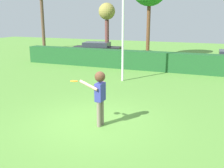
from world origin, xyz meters
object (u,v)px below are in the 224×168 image
parked_car_black (97,49)px  oak_tree (107,14)px  lamppost (123,8)px  person (100,92)px  frisbee (74,81)px

parked_car_black → oak_tree: size_ratio=0.96×
parked_car_black → oak_tree: oak_tree is taller
lamppost → oak_tree: lamppost is taller
parked_car_black → lamppost: bearing=-56.3°
person → frisbee: person is taller
frisbee → lamppost: size_ratio=0.03×
person → frisbee: bearing=-162.2°
oak_tree → person: bearing=-67.8°
person → lamppost: (-1.42, 6.09, 2.72)m
frisbee → oak_tree: oak_tree is taller
lamppost → parked_car_black: lamppost is taller
frisbee → parked_car_black: size_ratio=0.05×
lamppost → oak_tree: size_ratio=1.53×
parked_car_black → frisbee: bearing=-67.5°
person → lamppost: size_ratio=0.25×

